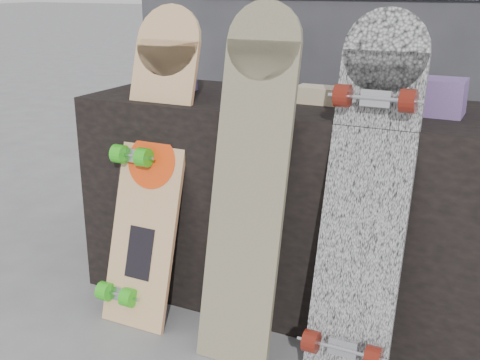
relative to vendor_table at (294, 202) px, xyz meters
The scene contains 10 objects.
ground 0.64m from the vendor_table, 90.00° to the right, with size 60.00×60.00×0.00m, color slate.
vendor_table is the anchor object (origin of this frame).
booth 1.10m from the vendor_table, 90.00° to the left, with size 2.40×0.22×2.20m.
merch_box_purple 0.71m from the vendor_table, behind, with size 0.18×0.12×0.10m, color #684083.
merch_box_small 0.69m from the vendor_table, ahead, with size 0.14×0.14×0.12m, color #684083.
merch_box_flat 0.44m from the vendor_table, ahead, with size 0.22×0.10×0.06m, color #D1B78C.
longboard_geisha 0.58m from the vendor_table, 145.36° to the right, with size 0.27×0.38×1.15m.
longboard_celtic 0.45m from the vendor_table, 90.82° to the right, with size 0.26×0.29×1.17m.
longboard_cascadia 0.55m from the vendor_table, 43.82° to the right, with size 0.26×0.38×1.16m.
skateboard_dark 0.63m from the vendor_table, 144.08° to the right, with size 0.18×0.29×0.79m.
Camera 1 is at (0.79, -1.58, 1.22)m, focal length 45.00 mm.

